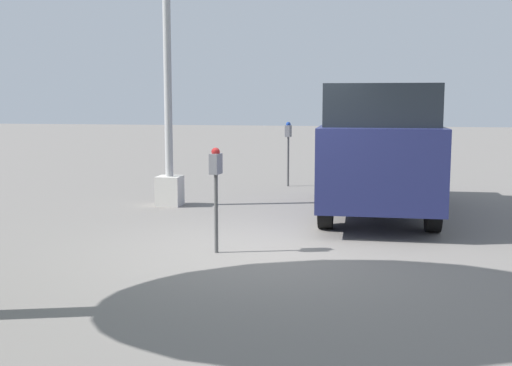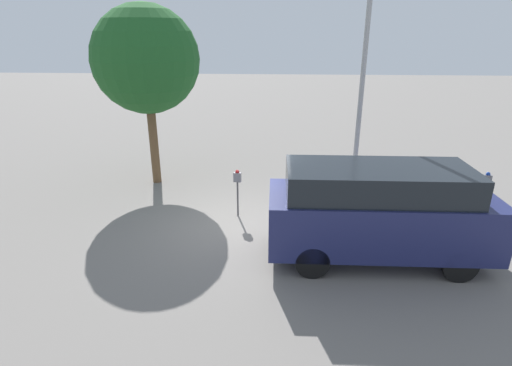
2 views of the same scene
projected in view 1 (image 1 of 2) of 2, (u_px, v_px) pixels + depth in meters
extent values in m
plane|color=slate|center=(262.00, 252.00, 8.29)|extent=(80.00, 80.00, 0.00)
cylinder|color=#4C4C4C|center=(216.00, 214.00, 8.19)|extent=(0.05, 0.05, 1.02)
cube|color=slate|center=(216.00, 164.00, 8.11)|extent=(0.21, 0.14, 0.26)
sphere|color=maroon|center=(216.00, 152.00, 8.09)|extent=(0.11, 0.11, 0.11)
cylinder|color=#4C4C4C|center=(288.00, 162.00, 14.52)|extent=(0.05, 0.05, 1.12)
cube|color=slate|center=(288.00, 131.00, 14.43)|extent=(0.21, 0.14, 0.26)
sphere|color=navy|center=(288.00, 124.00, 14.41)|extent=(0.11, 0.11, 0.11)
cube|color=beige|center=(170.00, 191.00, 11.90)|extent=(0.44, 0.44, 0.55)
cylinder|color=#9E9E9E|center=(167.00, 11.00, 11.47)|extent=(0.14, 0.14, 5.97)
cube|color=navy|center=(378.00, 158.00, 11.04)|extent=(4.87, 1.87, 1.21)
cube|color=black|center=(379.00, 104.00, 10.80)|extent=(3.90, 1.71, 0.62)
cube|color=orange|center=(347.00, 169.00, 13.52)|extent=(0.08, 0.12, 0.20)
cylinder|color=black|center=(335.00, 181.00, 12.72)|extent=(0.72, 0.23, 0.72)
cylinder|color=black|center=(417.00, 182.00, 12.46)|extent=(0.72, 0.23, 0.72)
cylinder|color=black|center=(326.00, 205.00, 9.78)|extent=(0.72, 0.23, 0.72)
cylinder|color=black|center=(433.00, 208.00, 9.52)|extent=(0.72, 0.23, 0.72)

